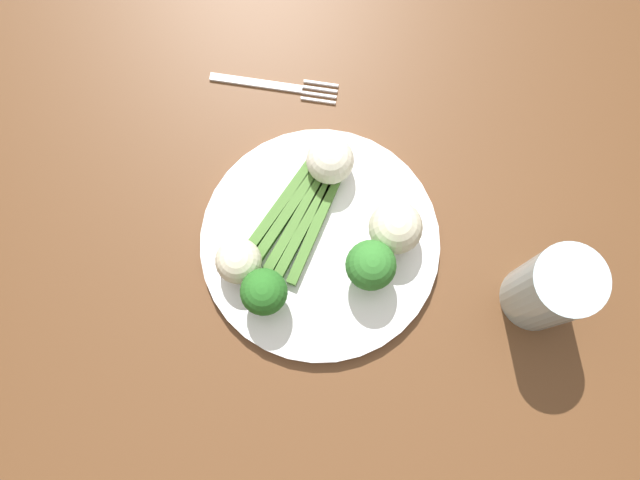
% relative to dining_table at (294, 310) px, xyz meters
% --- Properties ---
extents(ground_plane, '(6.00, 6.00, 0.02)m').
position_rel_dining_table_xyz_m(ground_plane, '(0.00, 0.00, -0.68)').
color(ground_plane, gray).
extents(dining_table, '(1.47, 1.06, 0.76)m').
position_rel_dining_table_xyz_m(dining_table, '(0.00, 0.00, 0.00)').
color(dining_table, brown).
rests_on(dining_table, ground_plane).
extents(plate, '(0.29, 0.29, 0.01)m').
position_rel_dining_table_xyz_m(plate, '(-0.07, 0.03, 0.10)').
color(plate, white).
rests_on(plate, dining_table).
extents(asparagus_bundle, '(0.16, 0.12, 0.01)m').
position_rel_dining_table_xyz_m(asparagus_bundle, '(-0.09, -0.00, 0.11)').
color(asparagus_bundle, '#47752D').
rests_on(asparagus_bundle, plate).
extents(broccoli_outer_edge, '(0.06, 0.06, 0.07)m').
position_rel_dining_table_xyz_m(broccoli_outer_edge, '(-0.04, 0.09, 0.15)').
color(broccoli_outer_edge, '#609E3D').
rests_on(broccoli_outer_edge, plate).
extents(broccoli_front, '(0.05, 0.05, 0.07)m').
position_rel_dining_table_xyz_m(broccoli_front, '(0.00, -0.03, 0.14)').
color(broccoli_front, '#568E33').
rests_on(broccoli_front, plate).
extents(cauliflower_back, '(0.06, 0.06, 0.06)m').
position_rel_dining_table_xyz_m(cauliflower_back, '(-0.16, 0.04, 0.13)').
color(cauliflower_back, white).
rests_on(cauliflower_back, plate).
extents(cauliflower_mid, '(0.06, 0.06, 0.06)m').
position_rel_dining_table_xyz_m(cauliflower_mid, '(-0.09, 0.12, 0.14)').
color(cauliflower_mid, beige).
rests_on(cauliflower_mid, plate).
extents(cauliflower_front_left, '(0.05, 0.05, 0.05)m').
position_rel_dining_table_xyz_m(cauliflower_front_left, '(-0.04, -0.06, 0.13)').
color(cauliflower_front_left, beige).
rests_on(cauliflower_front_left, plate).
extents(fork, '(0.03, 0.17, 0.00)m').
position_rel_dining_table_xyz_m(fork, '(-0.27, -0.04, 0.09)').
color(fork, silver).
rests_on(fork, dining_table).
extents(water_glass, '(0.08, 0.08, 0.13)m').
position_rel_dining_table_xyz_m(water_glass, '(-0.02, 0.29, 0.15)').
color(water_glass, silver).
rests_on(water_glass, dining_table).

